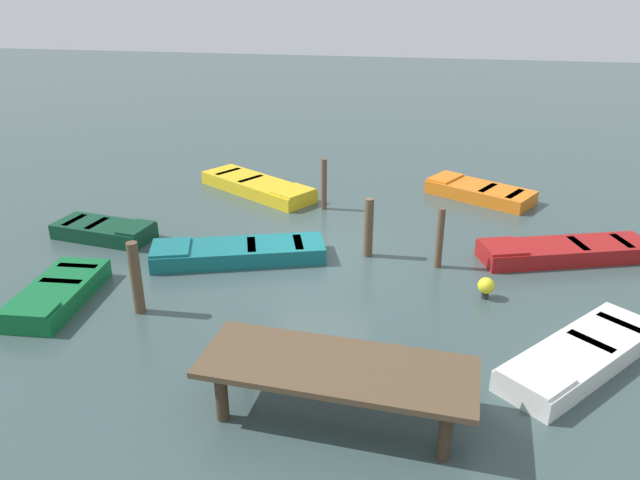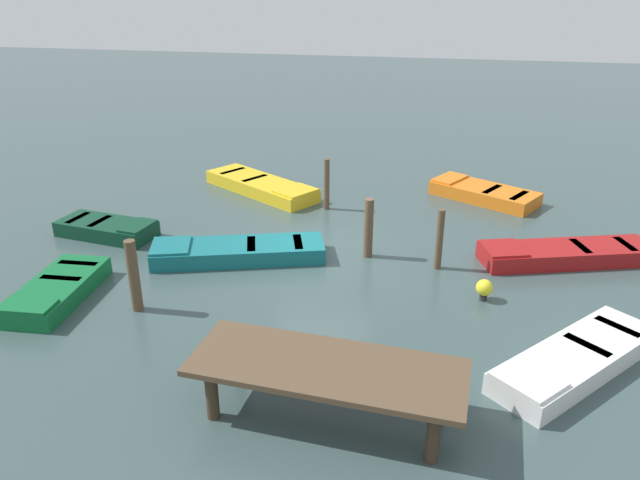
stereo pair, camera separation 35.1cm
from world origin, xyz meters
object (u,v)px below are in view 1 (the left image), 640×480
rowboat_yellow (258,186)px  mooring_piling_far_right (440,238)px  rowboat_red (564,251)px  marker_buoy (486,286)px  mooring_piling_far_left (136,278)px  rowboat_dark_green (105,230)px  dock_segment (337,372)px  rowboat_green (57,293)px  rowboat_teal (237,252)px  mooring_piling_center (369,228)px  mooring_piling_near_right (324,184)px  rowboat_white (580,356)px  rowboat_orange (479,191)px

rowboat_yellow → mooring_piling_far_right: (-5.71, 4.42, 0.53)m
rowboat_red → marker_buoy: bearing=31.8°
mooring_piling_far_left → marker_buoy: (-7.06, -1.92, -0.50)m
rowboat_dark_green → dock_segment: bearing=-31.1°
rowboat_yellow → rowboat_red: same height
rowboat_green → mooring_piling_far_right: bearing=108.0°
dock_segment → mooring_piling_far_right: bearing=-101.0°
rowboat_teal → rowboat_red: same height
rowboat_teal → rowboat_green: bearing=23.1°
mooring_piling_center → rowboat_green: bearing=29.8°
rowboat_green → rowboat_red: bearing=107.0°
rowboat_green → mooring_piling_far_left: mooring_piling_far_left is taller
mooring_piling_center → rowboat_yellow: bearing=-45.7°
marker_buoy → mooring_piling_far_left: bearing=15.2°
mooring_piling_center → dock_segment: bearing=91.8°
rowboat_dark_green → mooring_piling_near_right: mooring_piling_near_right is taller
mooring_piling_near_right → mooring_piling_center: (-1.66, 3.04, -0.02)m
mooring_piling_near_right → mooring_piling_center: bearing=118.6°
mooring_piling_near_right → dock_segment: bearing=101.5°
rowboat_red → mooring_piling_near_right: size_ratio=2.82×
mooring_piling_far_right → mooring_piling_center: (1.71, -0.32, 0.01)m
mooring_piling_center → rowboat_white: bearing=137.0°
dock_segment → rowboat_dark_green: 9.27m
rowboat_green → rowboat_white: bearing=83.7°
mooring_piling_far_left → marker_buoy: size_ratio=3.26×
rowboat_dark_green → rowboat_teal: bearing=-1.4°
mooring_piling_center → marker_buoy: (-2.74, 1.69, -0.46)m
rowboat_teal → rowboat_red: size_ratio=1.00×
rowboat_white → marker_buoy: marker_buoy is taller
rowboat_dark_green → mooring_piling_far_right: mooring_piling_far_right is taller
dock_segment → marker_buoy: bearing=-116.5°
rowboat_dark_green → mooring_piling_far_right: 8.70m
marker_buoy → dock_segment: bearing=59.7°
mooring_piling_near_right → rowboat_orange: bearing=-158.2°
rowboat_green → mooring_piling_near_right: 8.05m
rowboat_orange → rowboat_red: size_ratio=0.79×
rowboat_yellow → mooring_piling_far_right: mooring_piling_far_right is taller
rowboat_green → rowboat_white: 10.46m
rowboat_white → mooring_piling_center: size_ratio=2.36×
rowboat_yellow → marker_buoy: size_ratio=8.71×
rowboat_yellow → rowboat_white: bearing=-12.0°
rowboat_dark_green → mooring_piling_center: (-6.97, -0.18, 0.53)m
mooring_piling_center → marker_buoy: mooring_piling_center is taller
mooring_piling_near_right → marker_buoy: 6.48m
dock_segment → rowboat_teal: (3.30, -5.20, -0.60)m
dock_segment → rowboat_white: 4.59m
rowboat_orange → rowboat_white: 8.93m
mooring_piling_far_right → mooring_piling_far_left: 6.87m
dock_segment → rowboat_green: (6.41, -2.47, -0.60)m
dock_segment → rowboat_green: bearing=-17.2°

